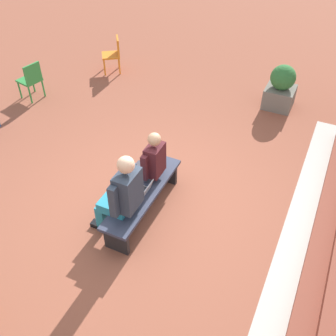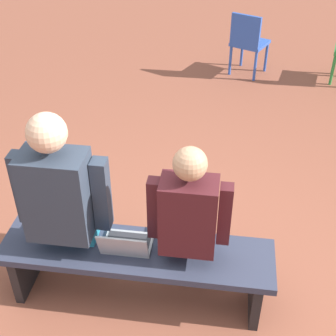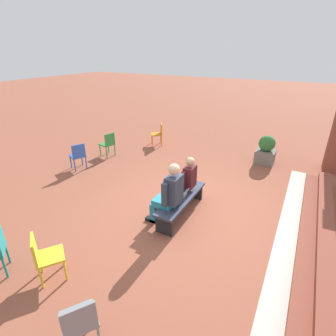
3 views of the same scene
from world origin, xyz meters
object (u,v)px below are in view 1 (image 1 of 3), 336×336
person_student (149,164)px  laptop (142,192)px  planter (281,88)px  person_adult (121,194)px  plastic_chair_by_pillar (31,79)px  plastic_chair_far_right (114,53)px  bench (143,196)px

person_student → laptop: size_ratio=4.03×
person_student → planter: person_student is taller
person_student → person_adult: bearing=-0.6°
plastic_chair_by_pillar → plastic_chair_far_right: bearing=153.9°
person_student → plastic_chair_far_right: person_student is taller
person_student → planter: bearing=161.7°
plastic_chair_by_pillar → plastic_chair_far_right: (-1.89, 0.92, 0.00)m
plastic_chair_by_pillar → planter: (-1.96, 4.94, -0.04)m
laptop → planter: bearing=164.4°
bench → person_student: (-0.34, -0.06, 0.34)m
bench → person_student: bearing=-169.3°
plastic_chair_by_pillar → planter: planter is taller
bench → laptop: laptop is taller
bench → plastic_chair_far_right: (-3.92, -2.87, 0.13)m
bench → planter: size_ratio=1.91×
person_adult → plastic_chair_by_pillar: size_ratio=1.71×
bench → plastic_chair_far_right: plastic_chair_far_right is taller
person_student → person_adult: (0.79, -0.01, 0.06)m
bench → plastic_chair_far_right: bearing=-143.7°
laptop → plastic_chair_by_pillar: plastic_chair_by_pillar is taller
bench → person_adult: (0.46, -0.07, 0.40)m
plastic_chair_far_right → laptop: bearing=36.0°
bench → person_student: 0.48m
person_student → plastic_chair_by_pillar: bearing=-114.3°
person_student → planter: size_ratio=1.37×
person_student → plastic_chair_far_right: 4.55m
bench → laptop: size_ratio=5.63×
person_adult → plastic_chair_far_right: person_adult is taller
plastic_chair_far_right → person_adult: bearing=32.6°
person_student → laptop: bearing=10.8°
person_student → plastic_chair_by_pillar: (-1.69, -3.73, -0.21)m
bench → person_adult: bearing=-9.1°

